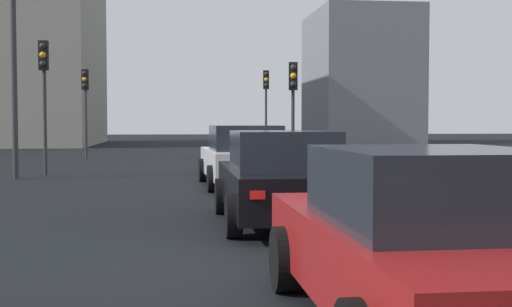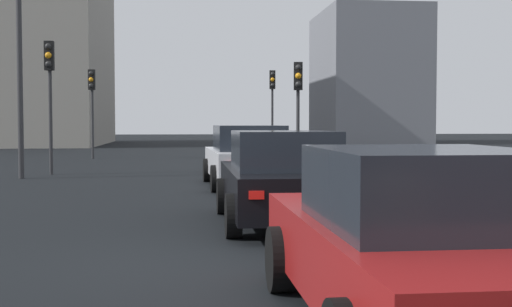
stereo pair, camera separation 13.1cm
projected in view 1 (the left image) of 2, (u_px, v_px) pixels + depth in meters
ground_plane at (190, 273)px, 7.80m from camera, size 160.00×160.00×0.20m
car_white_left_lead at (244, 157)px, 17.22m from camera, size 4.63×2.23×1.56m
car_black_left_second at (282, 179)px, 10.85m from camera, size 4.13×1.99×1.51m
car_red_left_third at (424, 243)px, 5.26m from camera, size 4.37×1.97×1.46m
traffic_light_near_left at (44, 79)px, 20.73m from camera, size 0.32×0.29×4.14m
traffic_light_near_right at (293, 93)px, 21.81m from camera, size 0.32×0.30×3.58m
traffic_light_far_left at (266, 94)px, 32.73m from camera, size 0.32×0.29×4.14m
traffic_light_far_right at (85, 94)px, 29.65m from camera, size 0.33×0.30×3.96m
street_lamp_kerbside at (13, 3)px, 19.25m from camera, size 0.56×0.36×8.75m
building_facade_left at (360, 78)px, 52.08m from camera, size 10.15×7.22×10.06m
building_facade_center at (37, 29)px, 48.27m from camera, size 15.42×8.21×16.65m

